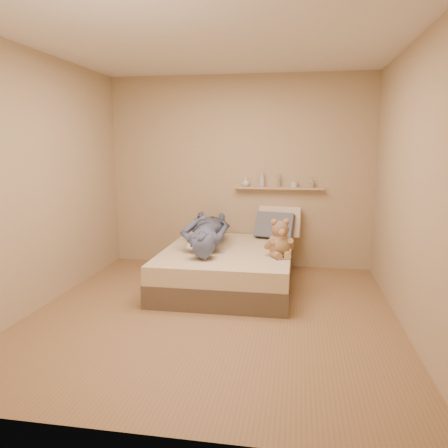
% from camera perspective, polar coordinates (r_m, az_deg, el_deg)
% --- Properties ---
extents(room, '(3.80, 3.80, 3.80)m').
position_cam_1_polar(room, '(4.17, -1.50, 5.23)').
color(room, '#8E6A49').
rests_on(room, ground).
extents(bed, '(1.50, 1.90, 0.45)m').
position_cam_1_polar(bed, '(5.26, 0.51, -5.65)').
color(bed, brown).
rests_on(bed, floor).
extents(game_console, '(0.18, 0.09, 0.06)m').
position_cam_1_polar(game_console, '(4.67, -3.80, -2.91)').
color(game_console, '#ABAEB2').
rests_on(game_console, bed).
extents(teddy_bear, '(0.34, 0.35, 0.43)m').
position_cam_1_polar(teddy_bear, '(4.86, 7.29, -2.18)').
color(teddy_bear, '#9F7E57').
rests_on(teddy_bear, bed).
extents(dark_plush, '(0.17, 0.17, 0.27)m').
position_cam_1_polar(dark_plush, '(5.96, -2.99, -0.42)').
color(dark_plush, black).
rests_on(dark_plush, bed).
extents(pillow_cream, '(0.57, 0.31, 0.43)m').
position_cam_1_polar(pillow_cream, '(5.92, 7.30, 0.27)').
color(pillow_cream, beige).
rests_on(pillow_cream, bed).
extents(pillow_grey, '(0.55, 0.38, 0.37)m').
position_cam_1_polar(pillow_grey, '(5.79, 6.62, -0.24)').
color(pillow_grey, slate).
rests_on(pillow_grey, bed).
extents(person, '(0.80, 1.66, 0.38)m').
position_cam_1_polar(person, '(5.35, -2.33, -0.81)').
color(person, '#4E5C7B').
rests_on(person, bed).
extents(wall_shelf, '(1.20, 0.12, 0.03)m').
position_cam_1_polar(wall_shelf, '(5.94, 7.19, 4.68)').
color(wall_shelf, tan).
rests_on(wall_shelf, wall_back).
extents(shelf_bottles, '(0.98, 0.14, 0.20)m').
position_cam_1_polar(shelf_bottles, '(5.94, 5.91, 5.56)').
color(shelf_bottles, silver).
rests_on(shelf_bottles, wall_shelf).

